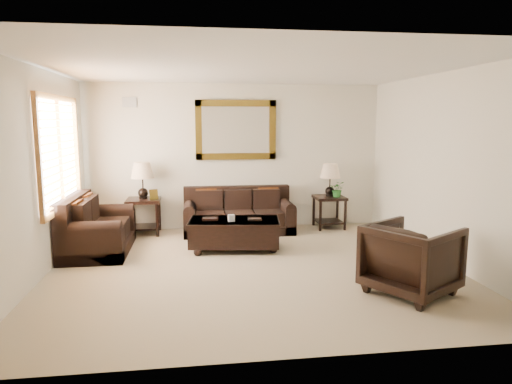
{
  "coord_description": "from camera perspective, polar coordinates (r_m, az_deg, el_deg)",
  "views": [
    {
      "loc": [
        -0.77,
        -6.05,
        2.01
      ],
      "look_at": [
        0.13,
        0.6,
        0.97
      ],
      "focal_mm": 32.0,
      "sensor_mm": 36.0,
      "label": 1
    }
  ],
  "objects": [
    {
      "name": "room",
      "position": [
        6.14,
        -0.48,
        2.66
      ],
      "size": [
        5.51,
        5.01,
        2.71
      ],
      "color": "tan",
      "rests_on": "ground"
    },
    {
      "name": "window",
      "position": [
        7.23,
        -23.27,
        4.47
      ],
      "size": [
        0.07,
        1.96,
        1.66
      ],
      "color": "white",
      "rests_on": "room"
    },
    {
      "name": "mirror",
      "position": [
        8.56,
        -2.53,
        7.75
      ],
      "size": [
        1.5,
        0.06,
        1.1
      ],
      "color": "#462D0E",
      "rests_on": "room"
    },
    {
      "name": "air_vent",
      "position": [
        8.61,
        -15.55,
        10.77
      ],
      "size": [
        0.25,
        0.02,
        0.18
      ],
      "primitive_type": "cube",
      "color": "#999999",
      "rests_on": "room"
    },
    {
      "name": "sofa",
      "position": [
        8.38,
        -2.23,
        -3.0
      ],
      "size": [
        1.98,
        0.85,
        0.81
      ],
      "color": "black",
      "rests_on": "room"
    },
    {
      "name": "loveseat",
      "position": [
        7.52,
        -19.51,
        -4.65
      ],
      "size": [
        0.93,
        1.57,
        0.88
      ],
      "rotation": [
        0.0,
        0.0,
        1.57
      ],
      "color": "black",
      "rests_on": "room"
    },
    {
      "name": "end_table_left",
      "position": [
        8.35,
        -13.94,
        0.54
      ],
      "size": [
        0.59,
        0.59,
        1.29
      ],
      "color": "black",
      "rests_on": "room"
    },
    {
      "name": "end_table_right",
      "position": [
        8.7,
        9.21,
        0.71
      ],
      "size": [
        0.56,
        0.56,
        1.22
      ],
      "color": "black",
      "rests_on": "room"
    },
    {
      "name": "coffee_table",
      "position": [
        7.23,
        -2.74,
        -4.88
      ],
      "size": [
        1.49,
        0.93,
        0.6
      ],
      "rotation": [
        0.0,
        0.0,
        -0.13
      ],
      "color": "black",
      "rests_on": "room"
    },
    {
      "name": "armchair",
      "position": [
        5.66,
        18.88,
        -7.53
      ],
      "size": [
        1.19,
        1.2,
        0.92
      ],
      "primitive_type": "imported",
      "rotation": [
        0.0,
        0.0,
        2.13
      ],
      "color": "black",
      "rests_on": "floor"
    },
    {
      "name": "potted_plant",
      "position": [
        8.65,
        10.16,
        0.14
      ],
      "size": [
        0.35,
        0.37,
        0.24
      ],
      "primitive_type": "imported",
      "rotation": [
        0.0,
        0.0,
        -0.31
      ],
      "color": "#21591E",
      "rests_on": "end_table_right"
    }
  ]
}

